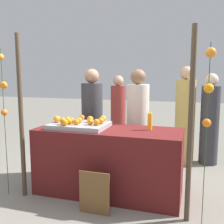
# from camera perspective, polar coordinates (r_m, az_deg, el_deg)

# --- Properties ---
(ground_plane) EXTENTS (24.00, 24.00, 0.00)m
(ground_plane) POSITION_cam_1_polar(r_m,az_deg,el_deg) (3.75, -0.71, -16.68)
(ground_plane) COLOR gray
(stall_counter) EXTENTS (1.88, 0.74, 0.87)m
(stall_counter) POSITION_cam_1_polar(r_m,az_deg,el_deg) (3.59, -0.72, -10.39)
(stall_counter) COLOR #5B1919
(stall_counter) RESTS_ON ground_plane
(orange_tray) EXTENTS (0.74, 0.55, 0.06)m
(orange_tray) POSITION_cam_1_polar(r_m,az_deg,el_deg) (3.57, -7.02, -2.85)
(orange_tray) COLOR #9EA0A5
(orange_tray) RESTS_ON stall_counter
(orange_0) EXTENTS (0.08, 0.08, 0.08)m
(orange_0) POSITION_cam_1_polar(r_m,az_deg,el_deg) (3.45, -7.59, -2.09)
(orange_0) COLOR orange
(orange_0) RESTS_ON orange_tray
(orange_1) EXTENTS (0.08, 0.08, 0.08)m
(orange_1) POSITION_cam_1_polar(r_m,az_deg,el_deg) (3.40, -3.31, -2.16)
(orange_1) COLOR orange
(orange_1) RESTS_ON orange_tray
(orange_2) EXTENTS (0.08, 0.08, 0.08)m
(orange_2) POSITION_cam_1_polar(r_m,az_deg,el_deg) (3.49, -2.34, -1.86)
(orange_2) COLOR orange
(orange_2) RESTS_ON orange_tray
(orange_3) EXTENTS (0.09, 0.09, 0.09)m
(orange_3) POSITION_cam_1_polar(r_m,az_deg,el_deg) (3.41, -10.03, -2.19)
(orange_3) COLOR orange
(orange_3) RESTS_ON orange_tray
(orange_4) EXTENTS (0.08, 0.08, 0.08)m
(orange_4) POSITION_cam_1_polar(r_m,az_deg,el_deg) (3.44, -4.67, -2.06)
(orange_4) COLOR orange
(orange_4) RESTS_ON orange_tray
(orange_5) EXTENTS (0.08, 0.08, 0.08)m
(orange_5) POSITION_cam_1_polar(r_m,az_deg,el_deg) (3.79, -6.44, -1.16)
(orange_5) COLOR orange
(orange_5) RESTS_ON orange_tray
(orange_6) EXTENTS (0.08, 0.08, 0.08)m
(orange_6) POSITION_cam_1_polar(r_m,az_deg,el_deg) (3.50, -9.12, -1.97)
(orange_6) COLOR orange
(orange_6) RESTS_ON orange_tray
(orange_7) EXTENTS (0.09, 0.09, 0.09)m
(orange_7) POSITION_cam_1_polar(r_m,az_deg,el_deg) (3.51, -10.37, -1.90)
(orange_7) COLOR orange
(orange_7) RESTS_ON orange_tray
(orange_8) EXTENTS (0.09, 0.09, 0.09)m
(orange_8) POSITION_cam_1_polar(r_m,az_deg,el_deg) (3.63, -1.93, -1.42)
(orange_8) COLOR orange
(orange_8) RESTS_ON orange_tray
(orange_9) EXTENTS (0.08, 0.08, 0.08)m
(orange_9) POSITION_cam_1_polar(r_m,az_deg,el_deg) (3.64, -9.45, -1.59)
(orange_9) COLOR orange
(orange_9) RESTS_ON orange_tray
(orange_10) EXTENTS (0.09, 0.09, 0.09)m
(orange_10) POSITION_cam_1_polar(r_m,az_deg,el_deg) (3.66, -11.66, -1.50)
(orange_10) COLOR orange
(orange_10) RESTS_ON orange_tray
(orange_11) EXTENTS (0.08, 0.08, 0.08)m
(orange_11) POSITION_cam_1_polar(r_m,az_deg,el_deg) (3.55, -7.02, -1.76)
(orange_11) COLOR orange
(orange_11) RESTS_ON orange_tray
(orange_12) EXTENTS (0.08, 0.08, 0.08)m
(orange_12) POSITION_cam_1_polar(r_m,az_deg,el_deg) (3.58, -8.65, -1.74)
(orange_12) COLOR orange
(orange_12) RESTS_ON orange_tray
(orange_13) EXTENTS (0.09, 0.09, 0.09)m
(orange_13) POSITION_cam_1_polar(r_m,az_deg,el_deg) (3.60, -4.67, -1.53)
(orange_13) COLOR orange
(orange_13) RESTS_ON orange_tray
(juice_bottle) EXTENTS (0.06, 0.06, 0.23)m
(juice_bottle) POSITION_cam_1_polar(r_m,az_deg,el_deg) (3.42, 8.06, -2.03)
(juice_bottle) COLOR #FBA61B
(juice_bottle) RESTS_ON stall_counter
(chalkboard_sign) EXTENTS (0.36, 0.03, 0.51)m
(chalkboard_sign) POSITION_cam_1_polar(r_m,az_deg,el_deg) (3.15, -3.74, -16.91)
(chalkboard_sign) COLOR brown
(chalkboard_sign) RESTS_ON ground_plane
(vendor_left) EXTENTS (0.33, 0.33, 1.65)m
(vendor_left) POSITION_cam_1_polar(r_m,az_deg,el_deg) (4.24, -4.21, -2.83)
(vendor_left) COLOR #333338
(vendor_left) RESTS_ON ground_plane
(vendor_right) EXTENTS (0.33, 0.33, 1.64)m
(vendor_right) POSITION_cam_1_polar(r_m,az_deg,el_deg) (4.01, 5.46, -3.53)
(vendor_right) COLOR beige
(vendor_right) RESTS_ON ground_plane
(crowd_person_0) EXTENTS (0.34, 0.34, 1.70)m
(crowd_person_0) POSITION_cam_1_polar(r_m,az_deg,el_deg) (4.89, 15.24, -1.31)
(crowd_person_0) COLOR tan
(crowd_person_0) RESTS_ON ground_plane
(crowd_person_1) EXTENTS (0.32, 0.32, 1.58)m
(crowd_person_1) POSITION_cam_1_polar(r_m,az_deg,el_deg) (4.94, 20.06, -2.10)
(crowd_person_1) COLOR #333338
(crowd_person_1) RESTS_ON ground_plane
(crowd_person_2) EXTENTS (0.31, 0.31, 1.54)m
(crowd_person_2) POSITION_cam_1_polar(r_m,az_deg,el_deg) (5.49, 1.33, -0.81)
(crowd_person_2) COLOR maroon
(crowd_person_2) RESTS_ON ground_plane
(canopy_post_left) EXTENTS (0.06, 0.06, 2.06)m
(canopy_post_left) POSITION_cam_1_polar(r_m,az_deg,el_deg) (3.55, -18.78, -1.10)
(canopy_post_left) COLOR #473828
(canopy_post_left) RESTS_ON ground_plane
(canopy_post_right) EXTENTS (0.06, 0.06, 2.06)m
(canopy_post_right) POSITION_cam_1_polar(r_m,az_deg,el_deg) (2.88, 16.36, -3.09)
(canopy_post_right) COLOR #473828
(canopy_post_right) RESTS_ON ground_plane
(garland_strand_left) EXTENTS (0.10, 0.09, 1.88)m
(garland_strand_left) POSITION_cam_1_polar(r_m,az_deg,el_deg) (3.61, -22.19, 4.83)
(garland_strand_left) COLOR #2D4C23
(garland_strand_left) RESTS_ON ground_plane
(garland_strand_right) EXTENTS (0.10, 0.11, 1.88)m
(garland_strand_right) POSITION_cam_1_polar(r_m,az_deg,el_deg) (2.80, 19.93, 5.30)
(garland_strand_right) COLOR #2D4C23
(garland_strand_right) RESTS_ON ground_plane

